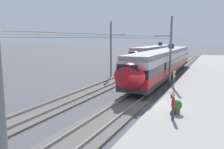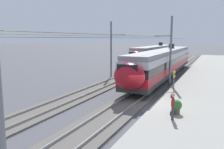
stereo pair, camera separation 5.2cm
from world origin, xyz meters
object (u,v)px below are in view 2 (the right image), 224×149
catenary_mast_mid (169,50)px  handbag_beside_passenger (172,113)px  train_near_platform (165,62)px  handbag_near_sign (172,96)px  potted_plant_platform_edge (176,106)px  catenary_mast_far_side (112,48)px  train_far_track (156,54)px  platform_sign (174,79)px  passenger_walking (173,105)px

catenary_mast_mid → handbag_beside_passenger: catenary_mast_mid is taller
catenary_mast_mid → train_near_platform: bearing=16.3°
handbag_near_sign → potted_plant_platform_edge: (-4.30, -1.04, 0.40)m
train_near_platform → catenary_mast_far_side: catenary_mast_far_side is taller
train_far_track → handbag_near_sign: train_far_track is taller
train_far_track → catenary_mast_mid: bearing=-162.3°
catenary_mast_far_side → handbag_near_sign: (-9.47, -9.98, -3.55)m
platform_sign → passenger_walking: bearing=-171.0°
catenary_mast_mid → catenary_mast_far_side: (3.04, 8.44, -0.02)m
catenary_mast_mid → platform_sign: (-7.06, -1.77, -1.99)m
handbag_near_sign → potted_plant_platform_edge: potted_plant_platform_edge is taller
train_far_track → passenger_walking: 34.19m
catenary_mast_mid → potted_plant_platform_edge: catenary_mast_mid is taller
train_near_platform → platform_sign: bearing=-164.9°
handbag_near_sign → train_far_track: bearing=16.7°
handbag_beside_passenger → handbag_near_sign: (4.68, 0.82, 0.01)m
passenger_walking → handbag_beside_passenger: size_ratio=4.35×
platform_sign → handbag_near_sign: 1.73m
catenary_mast_mid → handbag_beside_passenger: 11.90m
train_far_track → handbag_beside_passenger: train_far_track is taller
train_near_platform → platform_sign: (-12.55, -3.38, -0.17)m
train_near_platform → potted_plant_platform_edge: size_ratio=30.75×
train_near_platform → catenary_mast_mid: size_ratio=0.61×
train_near_platform → train_far_track: size_ratio=1.09×
platform_sign → handbag_beside_passenger: 4.39m
platform_sign → passenger_walking: platform_sign is taller
train_near_platform → handbag_near_sign: 12.45m
handbag_beside_passenger → potted_plant_platform_edge: bearing=-30.8°
handbag_beside_passenger → catenary_mast_mid: bearing=12.0°
passenger_walking → handbag_near_sign: (5.59, 1.02, -0.80)m
train_far_track → catenary_mast_far_side: catenary_mast_far_side is taller
train_far_track → handbag_near_sign: size_ratio=65.86×
potted_plant_platform_edge → train_near_platform: bearing=14.5°
catenary_mast_mid → platform_sign: catenary_mast_mid is taller
train_near_platform → catenary_mast_mid: bearing=-163.7°
train_far_track → platform_sign: bearing=-163.2°
catenary_mast_mid → platform_sign: bearing=-165.9°
train_near_platform → handbag_near_sign: (-11.92, -3.15, -1.76)m
catenary_mast_mid → potted_plant_platform_edge: 11.48m
handbag_beside_passenger → passenger_walking: bearing=-167.9°
platform_sign → potted_plant_platform_edge: (-3.67, -0.82, -1.19)m
passenger_walking → handbag_near_sign: passenger_walking is taller
platform_sign → passenger_walking: (-4.96, -0.79, -0.79)m
catenary_mast_mid → catenary_mast_far_side: catenary_mast_mid is taller
train_far_track → catenary_mast_far_side: bearing=174.3°
catenary_mast_far_side → catenary_mast_mid: bearing=-109.8°
potted_plant_platform_edge → train_far_track: bearing=16.3°
train_far_track → catenary_mast_far_side: 18.02m
train_near_platform → train_far_track: 16.20m
catenary_mast_far_side → platform_sign: size_ratio=20.46×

